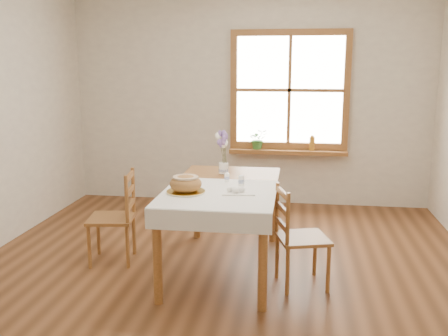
# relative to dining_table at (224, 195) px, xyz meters

# --- Properties ---
(ground) EXTENTS (5.00, 5.00, 0.00)m
(ground) POSITION_rel_dining_table_xyz_m (0.00, -0.30, -0.66)
(ground) COLOR brown
(ground) RESTS_ON ground
(room_walls) EXTENTS (4.60, 5.10, 2.65)m
(room_walls) POSITION_rel_dining_table_xyz_m (0.00, -0.30, 1.04)
(room_walls) COLOR beige
(room_walls) RESTS_ON ground
(window) EXTENTS (1.46, 0.08, 1.46)m
(window) POSITION_rel_dining_table_xyz_m (0.50, 2.17, 0.79)
(window) COLOR #9E5E30
(window) RESTS_ON ground
(window_sill) EXTENTS (1.46, 0.20, 0.05)m
(window_sill) POSITION_rel_dining_table_xyz_m (0.50, 2.10, 0.03)
(window_sill) COLOR #9E5E30
(window_sill) RESTS_ON ground
(dining_table) EXTENTS (0.90, 1.60, 0.75)m
(dining_table) POSITION_rel_dining_table_xyz_m (0.00, 0.00, 0.00)
(dining_table) COLOR #9E5E30
(dining_table) RESTS_ON ground
(table_linen) EXTENTS (0.91, 0.99, 0.01)m
(table_linen) POSITION_rel_dining_table_xyz_m (0.00, -0.30, 0.09)
(table_linen) COLOR white
(table_linen) RESTS_ON dining_table
(chair_left) EXTENTS (0.46, 0.45, 0.84)m
(chair_left) POSITION_rel_dining_table_xyz_m (-1.03, 0.00, -0.25)
(chair_left) COLOR #9E5E30
(chair_left) RESTS_ON ground
(chair_right) EXTENTS (0.50, 0.48, 0.82)m
(chair_right) POSITION_rel_dining_table_xyz_m (0.68, -0.26, -0.25)
(chair_right) COLOR #9E5E30
(chair_right) RESTS_ON ground
(bread_plate) EXTENTS (0.31, 0.31, 0.02)m
(bread_plate) POSITION_rel_dining_table_xyz_m (-0.26, -0.34, 0.10)
(bread_plate) COLOR white
(bread_plate) RESTS_ON table_linen
(bread_loaf) EXTENTS (0.26, 0.26, 0.14)m
(bread_loaf) POSITION_rel_dining_table_xyz_m (-0.26, -0.34, 0.18)
(bread_loaf) COLOR #A36B3A
(bread_loaf) RESTS_ON bread_plate
(egg_napkin) EXTENTS (0.29, 0.25, 0.01)m
(egg_napkin) POSITION_rel_dining_table_xyz_m (0.15, -0.27, 0.10)
(egg_napkin) COLOR white
(egg_napkin) RESTS_ON table_linen
(eggs) EXTENTS (0.22, 0.20, 0.04)m
(eggs) POSITION_rel_dining_table_xyz_m (0.15, -0.27, 0.13)
(eggs) COLOR white
(eggs) RESTS_ON egg_napkin
(salt_shaker) EXTENTS (0.05, 0.05, 0.08)m
(salt_shaker) POSITION_rel_dining_table_xyz_m (0.01, 0.09, 0.14)
(salt_shaker) COLOR white
(salt_shaker) RESTS_ON table_linen
(pepper_shaker) EXTENTS (0.06, 0.06, 0.10)m
(pepper_shaker) POSITION_rel_dining_table_xyz_m (0.15, -0.04, 0.14)
(pepper_shaker) COLOR white
(pepper_shaker) RESTS_ON table_linen
(flower_vase) EXTENTS (0.10, 0.10, 0.10)m
(flower_vase) POSITION_rel_dining_table_xyz_m (-0.07, 0.43, 0.14)
(flower_vase) COLOR white
(flower_vase) RESTS_ON dining_table
(lavender_bouquet) EXTENTS (0.16, 0.16, 0.30)m
(lavender_bouquet) POSITION_rel_dining_table_xyz_m (-0.07, 0.43, 0.34)
(lavender_bouquet) COLOR #725596
(lavender_bouquet) RESTS_ON flower_vase
(potted_plant) EXTENTS (0.29, 0.31, 0.19)m
(potted_plant) POSITION_rel_dining_table_xyz_m (0.12, 2.10, 0.15)
(potted_plant) COLOR #35712D
(potted_plant) RESTS_ON window_sill
(amber_bottle) EXTENTS (0.08, 0.08, 0.19)m
(amber_bottle) POSITION_rel_dining_table_xyz_m (0.80, 2.10, 0.14)
(amber_bottle) COLOR #B47621
(amber_bottle) RESTS_ON window_sill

